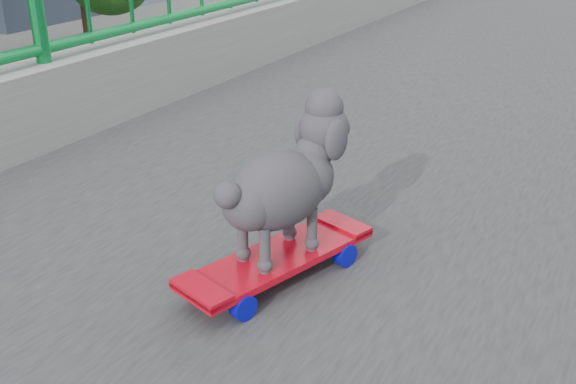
% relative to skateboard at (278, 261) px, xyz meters
% --- Properties ---
extents(skateboard, '(0.31, 0.56, 0.07)m').
position_rel_skateboard_xyz_m(skateboard, '(0.00, 0.00, 0.00)').
color(skateboard, red).
rests_on(skateboard, footbridge).
extents(poodle, '(0.25, 0.41, 0.35)m').
position_rel_skateboard_xyz_m(poodle, '(0.01, 0.02, 0.21)').
color(poodle, '#2E2B30').
rests_on(poodle, skateboard).
extents(car_3, '(1.87, 4.60, 1.34)m').
position_rel_skateboard_xyz_m(car_3, '(-15.48, 11.98, -6.39)').
color(car_3, '#B10712').
rests_on(car_3, ground).
extents(car_6, '(2.24, 4.85, 1.35)m').
position_rel_skateboard_xyz_m(car_6, '(-9.08, 9.74, -6.38)').
color(car_6, black).
rests_on(car_6, ground).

